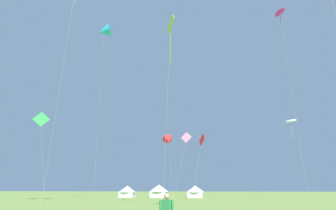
# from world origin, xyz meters

# --- Properties ---
(kite_white_parafoil) EXTENTS (2.98, 1.98, 13.97)m
(kite_white_parafoil) POSITION_xyz_m (18.59, 53.44, 13.55)
(kite_white_parafoil) COLOR white
(kite_white_parafoil) RESTS_ON ground
(kite_red_delta) EXTENTS (2.79, 3.04, 12.79)m
(kite_red_delta) POSITION_xyz_m (-4.72, 58.74, 11.51)
(kite_red_delta) COLOR red
(kite_red_delta) RESTS_ON ground
(kite_cyan_delta) EXTENTS (3.94, 3.97, 37.41)m
(kite_cyan_delta) POSITION_xyz_m (-18.47, 54.78, 35.73)
(kite_cyan_delta) COLOR #1EB7CC
(kite_cyan_delta) RESTS_ON ground
(kite_lime_diamond) EXTENTS (1.56, 3.14, 25.33)m
(kite_lime_diamond) POSITION_xyz_m (0.02, 33.84, 23.33)
(kite_lime_diamond) COLOR #99DB2D
(kite_lime_diamond) RESTS_ON ground
(kite_red_diamond) EXTENTS (2.61, 2.25, 11.59)m
(kite_red_diamond) POSITION_xyz_m (2.73, 51.28, 10.32)
(kite_red_diamond) COLOR red
(kite_red_diamond) RESTS_ON ground
(kite_green_diamond) EXTENTS (3.66, 1.43, 14.66)m
(kite_green_diamond) POSITION_xyz_m (-23.95, 43.15, 13.23)
(kite_green_diamond) COLOR green
(kite_green_diamond) RESTS_ON ground
(kite_pink_diamond) EXTENTS (2.69, 1.73, 10.57)m
(kite_pink_diamond) POSITION_xyz_m (0.74, 44.29, 9.48)
(kite_pink_diamond) COLOR pink
(kite_pink_diamond) RESTS_ON ground
(kite_magenta_parafoil) EXTENTS (2.39, 3.48, 35.42)m
(kite_magenta_parafoil) POSITION_xyz_m (18.41, 52.24, 34.81)
(kite_magenta_parafoil) COLOR #E02DA3
(kite_magenta_parafoil) RESTS_ON ground
(festival_tent_center) EXTENTS (3.82, 3.82, 2.48)m
(festival_tent_center) POSITION_xyz_m (-14.85, 64.11, 1.38)
(festival_tent_center) COLOR white
(festival_tent_center) RESTS_ON ground
(festival_tent_right) EXTENTS (4.20, 4.20, 2.73)m
(festival_tent_right) POSITION_xyz_m (-7.71, 64.11, 1.51)
(festival_tent_right) COLOR white
(festival_tent_right) RESTS_ON ground
(festival_tent_left) EXTENTS (3.87, 3.87, 2.52)m
(festival_tent_left) POSITION_xyz_m (0.17, 64.11, 1.39)
(festival_tent_left) COLOR white
(festival_tent_left) RESTS_ON ground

